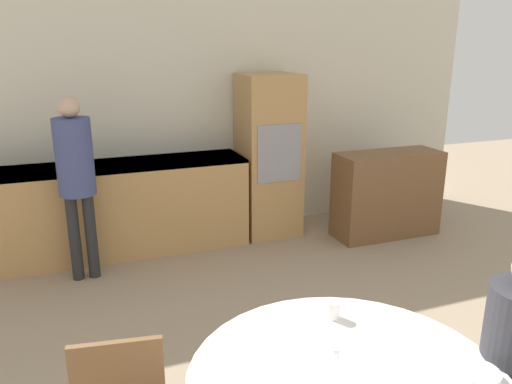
% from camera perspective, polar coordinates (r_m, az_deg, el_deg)
% --- Properties ---
extents(wall_back, '(6.84, 0.05, 2.60)m').
position_cam_1_polar(wall_back, '(5.44, -7.53, 8.63)').
color(wall_back, beige).
rests_on(wall_back, ground_plane).
extents(kitchen_counter, '(3.00, 0.60, 0.92)m').
position_cam_1_polar(kitchen_counter, '(5.15, -17.91, -1.97)').
color(kitchen_counter, tan).
rests_on(kitchen_counter, ground_plane).
extents(oven_unit, '(0.61, 0.59, 1.74)m').
position_cam_1_polar(oven_unit, '(5.43, 1.46, 4.16)').
color(oven_unit, tan).
rests_on(oven_unit, ground_plane).
extents(sideboard, '(1.15, 0.45, 0.93)m').
position_cam_1_polar(sideboard, '(5.63, 14.71, -0.23)').
color(sideboard, brown).
rests_on(sideboard, ground_plane).
extents(person_standing, '(0.31, 0.31, 1.63)m').
position_cam_1_polar(person_standing, '(4.53, -19.92, 2.49)').
color(person_standing, '#262628').
rests_on(person_standing, ground_plane).
extents(cup, '(0.07, 0.07, 0.09)m').
position_cam_1_polar(cup, '(2.60, 8.82, -13.13)').
color(cup, white).
rests_on(cup, dining_table).
extents(bowl_near, '(0.18, 0.18, 0.04)m').
position_cam_1_polar(bowl_near, '(2.37, 24.06, -18.54)').
color(bowl_near, silver).
rests_on(bowl_near, dining_table).
extents(bowl_centre, '(0.19, 0.19, 0.05)m').
position_cam_1_polar(bowl_centre, '(2.17, 10.08, -20.64)').
color(bowl_centre, white).
rests_on(bowl_centre, dining_table).
extents(salt_shaker, '(0.03, 0.03, 0.09)m').
position_cam_1_polar(salt_shaker, '(2.27, 9.09, -18.13)').
color(salt_shaker, white).
rests_on(salt_shaker, dining_table).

